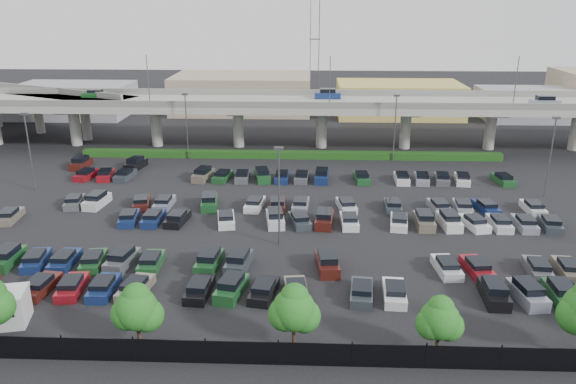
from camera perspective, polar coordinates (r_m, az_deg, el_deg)
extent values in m
plane|color=black|center=(65.17, -0.52, -2.44)|extent=(280.00, 280.00, 0.00)
cube|color=gray|center=(94.10, 0.38, 8.87)|extent=(150.00, 13.00, 1.10)
cube|color=#5F5F5B|center=(87.77, 0.25, 8.83)|extent=(150.00, 0.50, 1.00)
cube|color=#5F5F5B|center=(100.09, 0.50, 10.10)|extent=(150.00, 0.50, 1.00)
cylinder|color=gray|center=(102.87, -20.82, 6.30)|extent=(1.80, 1.80, 6.70)
cube|color=#5F5F5B|center=(102.29, -21.03, 8.02)|extent=(2.60, 9.75, 0.50)
cylinder|color=gray|center=(98.29, -13.24, 6.49)|extent=(1.80, 1.80, 6.70)
cube|color=#5F5F5B|center=(97.69, -13.38, 8.29)|extent=(2.60, 9.75, 0.50)
cylinder|color=gray|center=(95.56, -5.06, 6.57)|extent=(1.80, 1.80, 6.70)
cube|color=#5F5F5B|center=(94.94, -5.11, 8.43)|extent=(2.60, 9.75, 0.50)
cylinder|color=gray|center=(94.84, 3.42, 6.52)|extent=(1.80, 1.80, 6.70)
cube|color=#5F5F5B|center=(94.21, 3.46, 8.39)|extent=(2.60, 9.75, 0.50)
cylinder|color=gray|center=(96.18, 11.84, 6.32)|extent=(1.80, 1.80, 6.70)
cube|color=#5F5F5B|center=(95.56, 11.96, 8.16)|extent=(2.60, 9.75, 0.50)
cylinder|color=gray|center=(99.48, 19.85, 6.01)|extent=(1.80, 1.80, 6.70)
cube|color=#5F5F5B|center=(98.88, 20.06, 7.79)|extent=(2.60, 9.75, 0.50)
cylinder|color=gray|center=(104.58, 27.21, 5.62)|extent=(1.80, 1.80, 6.70)
cube|color=#1D5126|center=(103.64, -18.97, 9.34)|extent=(4.40, 1.82, 0.82)
cube|color=black|center=(103.55, -19.01, 9.68)|extent=(2.30, 1.60, 0.50)
cube|color=navy|center=(96.88, 4.04, 9.77)|extent=(4.40, 1.82, 1.05)
cube|color=black|center=(96.75, 4.05, 10.25)|extent=(2.60, 1.60, 0.65)
cube|color=gray|center=(98.19, 24.62, 8.23)|extent=(4.40, 1.82, 1.05)
cube|color=black|center=(98.07, 24.68, 8.70)|extent=(2.60, 1.60, 0.65)
cylinder|color=#49484D|center=(90.79, -14.02, 10.85)|extent=(0.14, 0.14, 8.00)
cylinder|color=#49484D|center=(87.37, 4.27, 11.05)|extent=(0.14, 0.14, 8.00)
cylinder|color=#49484D|center=(92.69, 22.13, 10.19)|extent=(0.14, 0.14, 8.00)
cube|color=gray|center=(118.40, -25.82, 9.11)|extent=(50.93, 30.13, 1.10)
cube|color=#5F5F5B|center=(118.25, -25.90, 9.61)|extent=(47.34, 22.43, 1.00)
cylinder|color=gray|center=(115.12, -24.01, 7.14)|extent=(1.60, 1.60, 6.70)
cylinder|color=gray|center=(106.17, -19.85, 6.77)|extent=(1.60, 1.60, 6.70)
cube|color=#183F12|center=(88.74, 0.23, 3.81)|extent=(66.00, 1.60, 1.10)
cube|color=black|center=(39.96, -2.48, -16.06)|extent=(70.00, 0.06, 1.80)
cylinder|color=black|center=(43.24, -21.94, -14.44)|extent=(0.10, 0.10, 2.00)
cylinder|color=black|center=(41.54, -15.40, -15.14)|extent=(0.10, 0.10, 2.00)
cylinder|color=black|center=(40.39, -8.36, -15.67)|extent=(0.10, 0.10, 2.00)
cylinder|color=black|center=(39.85, -0.99, -15.98)|extent=(0.10, 0.10, 2.00)
cylinder|color=black|center=(39.92, 6.49, -16.04)|extent=(0.10, 0.10, 2.00)
cylinder|color=black|center=(40.62, 13.82, -15.85)|extent=(0.10, 0.10, 2.00)
cylinder|color=black|center=(41.90, 20.78, -15.44)|extent=(0.10, 0.10, 2.00)
cylinder|color=black|center=(43.72, 27.21, -14.87)|extent=(0.10, 0.10, 2.00)
cylinder|color=#332316|center=(42.60, -14.87, -14.18)|extent=(0.26, 0.26, 1.96)
sphere|color=#165316|center=(41.36, -15.16, -11.40)|extent=(3.04, 3.04, 3.04)
sphere|color=#165316|center=(41.52, -14.10, -12.05)|extent=(2.39, 2.39, 2.39)
sphere|color=#165316|center=(41.64, -15.95, -11.78)|extent=(2.39, 2.39, 2.39)
sphere|color=#165316|center=(41.03, -15.16, -10.27)|extent=(2.06, 2.06, 2.06)
cylinder|color=#332316|center=(41.15, 0.58, -14.74)|extent=(0.26, 0.26, 1.97)
sphere|color=#165316|center=(39.86, 0.59, -11.86)|extent=(3.07, 3.07, 3.07)
sphere|color=#165316|center=(40.22, 1.63, -12.47)|extent=(2.41, 2.41, 2.41)
sphere|color=#165316|center=(39.98, -0.30, -12.31)|extent=(2.41, 2.41, 2.41)
sphere|color=#165316|center=(39.52, 0.66, -10.68)|extent=(2.08, 2.08, 2.08)
cylinder|color=#332316|center=(41.83, 14.88, -14.99)|extent=(0.26, 0.26, 1.80)
sphere|color=#165316|center=(40.67, 15.15, -12.41)|extent=(2.79, 2.79, 2.79)
sphere|color=#165316|center=(41.16, 15.96, -12.90)|extent=(2.19, 2.19, 2.19)
sphere|color=#165316|center=(40.64, 14.36, -12.86)|extent=(2.19, 2.19, 2.19)
sphere|color=#165316|center=(40.38, 15.26, -11.36)|extent=(1.89, 1.89, 1.89)
cube|color=#441712|center=(53.34, -23.82, -8.81)|extent=(2.29, 4.57, 0.82)
cube|color=black|center=(52.91, -24.00, -8.30)|extent=(1.84, 2.46, 0.50)
cube|color=maroon|center=(52.22, -21.07, -9.04)|extent=(2.23, 4.55, 0.82)
cube|color=black|center=(51.77, -21.23, -8.52)|extent=(1.81, 2.44, 0.50)
cube|color=navy|center=(51.22, -18.20, -9.26)|extent=(1.91, 4.44, 0.82)
cube|color=black|center=(50.77, -18.35, -8.73)|extent=(1.65, 2.33, 0.50)
cube|color=#6A6353|center=(50.35, -15.22, -9.46)|extent=(2.49, 4.63, 0.82)
cube|color=black|center=(49.89, -15.35, -8.93)|extent=(1.94, 2.52, 0.50)
cube|color=black|center=(49.03, -8.98, -9.79)|extent=(2.12, 4.52, 0.82)
cube|color=black|center=(48.56, -9.06, -9.26)|extent=(1.76, 2.41, 0.50)
cube|color=#1D5126|center=(48.54, -5.75, -9.81)|extent=(2.70, 4.68, 1.05)
cube|color=black|center=(48.15, -5.79, -8.95)|extent=(2.11, 2.88, 0.65)
cube|color=black|center=(48.31, -2.47, -10.02)|extent=(2.57, 4.65, 0.82)
cube|color=black|center=(47.84, -2.50, -9.48)|extent=(1.98, 2.55, 0.50)
cube|color=#6A6353|center=(48.18, 0.85, -10.09)|extent=(2.32, 4.58, 0.82)
cube|color=black|center=(47.70, 0.84, -9.55)|extent=(1.86, 2.47, 0.50)
cube|color=#30383E|center=(48.39, 7.47, -10.13)|extent=(2.26, 4.56, 0.82)
cube|color=black|center=(47.92, 7.53, -9.59)|extent=(1.83, 2.45, 0.50)
cube|color=white|center=(48.73, 10.75, -10.10)|extent=(2.13, 4.52, 0.82)
cube|color=black|center=(48.26, 10.83, -9.56)|extent=(1.76, 2.41, 0.50)
cube|color=black|center=(50.58, 20.17, -9.72)|extent=(2.02, 4.48, 1.05)
cube|color=black|center=(50.21, 20.27, -8.90)|extent=(1.72, 2.67, 0.65)
cube|color=gray|center=(51.50, 23.12, -9.58)|extent=(2.41, 4.61, 1.05)
cube|color=black|center=(51.13, 23.24, -8.77)|extent=(1.94, 2.80, 0.65)
cube|color=#1D5126|center=(52.54, 25.96, -9.43)|extent=(1.96, 4.46, 1.05)
cube|color=black|center=(52.18, 26.09, -8.63)|extent=(1.68, 2.65, 0.65)
cube|color=#1D5126|center=(59.73, -26.60, -6.12)|extent=(1.91, 4.44, 1.05)
cube|color=black|center=(59.41, -26.71, -5.40)|extent=(1.66, 2.63, 0.65)
cube|color=navy|center=(58.52, -24.20, -6.38)|extent=(2.48, 4.63, 0.82)
cube|color=black|center=(58.11, -24.37, -5.90)|extent=(1.94, 2.52, 0.50)
cube|color=navy|center=(57.36, -21.72, -6.55)|extent=(1.85, 4.41, 0.82)
cube|color=black|center=(56.94, -21.88, -6.06)|extent=(1.62, 2.31, 0.50)
cube|color=#1D5126|center=(56.32, -19.14, -6.70)|extent=(2.35, 4.59, 0.82)
cube|color=black|center=(55.90, -19.28, -6.21)|extent=(1.88, 2.48, 0.50)
cube|color=#505257|center=(55.35, -16.48, -6.74)|extent=(2.50, 4.63, 1.05)
cube|color=black|center=(55.01, -16.56, -5.97)|extent=(2.00, 2.82, 0.65)
cube|color=#1D5126|center=(54.60, -13.72, -6.99)|extent=(1.95, 4.45, 0.82)
cube|color=black|center=(54.16, -13.82, -6.48)|extent=(1.67, 2.35, 0.50)
cube|color=#1D5126|center=(53.34, -7.99, -7.11)|extent=(2.28, 4.57, 1.05)
cube|color=black|center=(52.98, -8.03, -6.31)|extent=(1.87, 2.76, 0.65)
cube|color=#30383E|center=(52.93, -5.03, -7.20)|extent=(2.39, 4.60, 1.05)
cube|color=black|center=(52.58, -5.06, -6.40)|extent=(1.93, 2.79, 0.65)
cube|color=#441712|center=(52.58, 4.00, -7.36)|extent=(2.31, 4.58, 1.05)
cube|color=black|center=(52.22, 4.02, -6.56)|extent=(1.89, 2.77, 0.65)
cube|color=silver|center=(54.14, 15.81, -7.41)|extent=(2.19, 4.54, 0.82)
cube|color=black|center=(53.70, 15.92, -6.90)|extent=(1.79, 2.43, 0.50)
cube|color=maroon|center=(54.86, 18.63, -7.35)|extent=(2.38, 4.60, 0.82)
cube|color=black|center=(54.42, 18.75, -6.85)|extent=(1.89, 2.49, 0.50)
cube|color=#505257|center=(56.67, 24.01, -7.18)|extent=(2.20, 4.54, 0.82)
cube|color=black|center=(56.25, 24.16, -6.69)|extent=(1.80, 2.43, 0.50)
cube|color=#6A6353|center=(57.75, 26.56, -7.08)|extent=(2.19, 4.54, 0.82)
cube|color=black|center=(57.34, 26.73, -6.60)|extent=(1.79, 2.43, 0.50)
cube|color=#6A6353|center=(71.22, -26.42, -2.27)|extent=(2.20, 4.54, 0.82)
cube|color=black|center=(70.85, -26.57, -1.85)|extent=(1.80, 2.43, 0.50)
cube|color=navy|center=(65.79, -15.83, -2.60)|extent=(2.34, 4.59, 0.82)
cube|color=black|center=(65.40, -15.93, -2.15)|extent=(1.87, 2.48, 0.50)
cube|color=navy|center=(65.01, -13.52, -2.66)|extent=(1.89, 4.43, 0.82)
cube|color=black|center=(64.60, -13.61, -2.21)|extent=(1.64, 2.32, 0.50)
cube|color=black|center=(64.32, -11.16, -2.72)|extent=(2.33, 4.59, 0.82)
cube|color=black|center=(63.92, -11.23, -2.26)|extent=(1.87, 2.47, 0.50)
cube|color=white|center=(63.30, -6.30, -2.83)|extent=(2.54, 4.65, 0.82)
cube|color=black|center=(62.89, -6.34, -2.36)|extent=(1.97, 2.54, 0.50)
cube|color=silver|center=(62.70, -1.32, -2.82)|extent=(2.42, 4.61, 1.05)
cube|color=black|center=(62.40, -1.32, -2.12)|extent=(1.95, 2.80, 0.65)
cube|color=#30383E|center=(62.64, 1.20, -2.95)|extent=(2.86, 4.71, 0.82)
cube|color=black|center=(62.23, 1.20, -2.48)|extent=(2.12, 2.63, 0.50)
cube|color=#441712|center=(62.62, 3.72, -2.89)|extent=(2.27, 4.57, 1.05)
cube|color=black|center=(62.32, 3.74, -2.19)|extent=(1.87, 2.75, 0.65)
cube|color=white|center=(62.80, 6.23, -3.01)|extent=(1.96, 4.46, 0.82)
cube|color=black|center=(62.38, 6.26, -2.54)|extent=(1.67, 2.35, 0.50)
cube|color=white|center=(63.44, 11.20, -3.04)|extent=(2.43, 4.61, 0.82)
cube|color=black|center=(63.03, 11.26, -2.57)|extent=(1.91, 2.51, 0.50)
cube|color=#6A6353|center=(63.90, 13.64, -2.95)|extent=(1.83, 4.40, 1.05)
cube|color=black|center=(63.60, 13.70, -2.26)|extent=(1.61, 2.60, 0.65)
cube|color=white|center=(64.51, 16.04, -2.95)|extent=(2.16, 4.53, 1.05)
cube|color=black|center=(64.21, 16.10, -2.27)|extent=(1.80, 2.72, 0.65)
cube|color=white|center=(65.27, 18.37, -3.04)|extent=(2.76, 4.70, 0.82)
cube|color=black|center=(64.87, 18.48, -2.59)|extent=(2.07, 2.60, 0.50)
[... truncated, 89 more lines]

